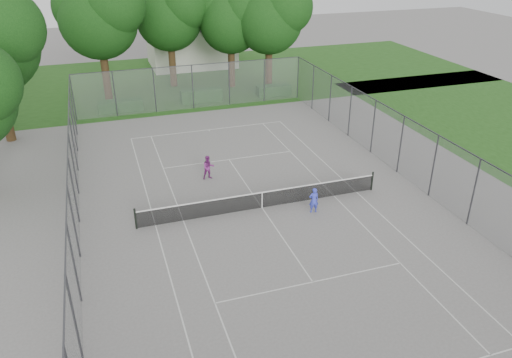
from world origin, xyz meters
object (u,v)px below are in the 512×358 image
object	(u,v)px
house	(190,23)
woman_player	(208,167)
tennis_net	(262,199)
girl_player	(314,200)

from	to	relation	value
house	woman_player	distance (m)	27.81
tennis_net	woman_player	world-z (taller)	woman_player
girl_player	woman_player	world-z (taller)	woman_player
tennis_net	house	xyz separation A→B (m)	(2.86, 31.37, 3.76)
tennis_net	girl_player	xyz separation A→B (m)	(2.34, -1.20, 0.17)
house	woman_player	bearing A→B (deg)	-99.76
house	girl_player	distance (m)	32.77
woman_player	house	bearing A→B (deg)	77.39
tennis_net	woman_player	size ratio (longest dim) A/B	9.06
tennis_net	woman_player	bearing A→B (deg)	113.47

